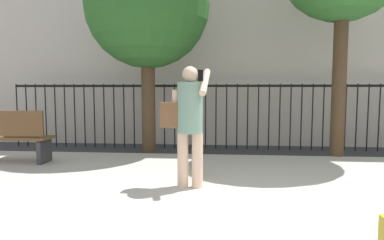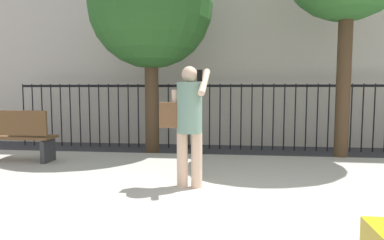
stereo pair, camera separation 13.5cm
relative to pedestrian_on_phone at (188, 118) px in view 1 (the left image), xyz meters
name	(u,v)px [view 1 (the left image)]	position (x,y,z in m)	size (l,w,h in m)	color
sidewalk	(275,191)	(1.20, 0.17, -1.02)	(28.00, 4.40, 0.15)	#B2ADA3
iron_fence	(253,108)	(1.20, 3.87, -0.07)	(12.03, 0.04, 1.60)	black
pedestrian_on_phone	(188,118)	(0.00, 0.00, 0.00)	(0.67, 0.48, 1.63)	beige
street_bench	(4,135)	(-3.44, 1.23, -0.44)	(1.60, 0.45, 0.95)	brown
street_tree_near	(147,7)	(-1.13, 2.76, 2.11)	(2.62, 2.62, 4.53)	#4C3823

